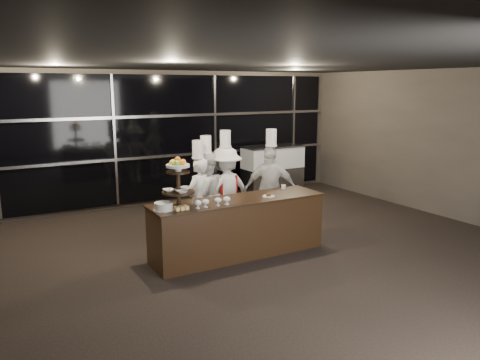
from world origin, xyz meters
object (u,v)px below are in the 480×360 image
buffet_counter (238,227)px  chef_b (206,194)px  display_stand (178,179)px  chef_c (226,190)px  layer_cake (164,206)px  chef_a (199,198)px  chef_d (271,189)px  display_case (273,168)px

buffet_counter → chef_b: bearing=91.2°
display_stand → chef_c: bearing=38.7°
layer_cake → chef_a: chef_a is taller
layer_cake → buffet_counter: bearing=2.3°
display_stand → chef_a: (0.76, 0.98, -0.57)m
chef_c → chef_d: (0.74, -0.35, 0.01)m
chef_b → chef_d: chef_d is taller
chef_b → chef_c: bearing=-4.4°
chef_b → display_case: bearing=36.6°
chef_a → chef_c: chef_c is taller
chef_d → display_case: bearing=55.6°
chef_a → layer_cake: bearing=-134.8°
chef_a → chef_d: 1.35m
layer_cake → display_case: display_case is taller
buffet_counter → display_stand: (-1.00, -0.00, 0.87)m
buffet_counter → chef_a: 1.05m
display_stand → display_case: bearing=40.2°
chef_a → chef_c: 0.59m
chef_a → chef_d: (1.32, -0.24, 0.06)m
display_case → chef_c: (-2.40, -2.09, 0.12)m
display_stand → chef_d: chef_d is taller
layer_cake → chef_b: bearing=43.3°
buffet_counter → chef_d: chef_d is taller
chef_a → chef_d: bearing=-10.5°
chef_c → buffet_counter: bearing=-107.8°
chef_c → layer_cake: bearing=-144.8°
chef_b → chef_d: 1.17m
layer_cake → display_case: 5.15m
layer_cake → chef_d: bearing=18.5°
display_case → chef_d: bearing=-124.4°
buffet_counter → chef_b: size_ratio=1.56×
display_stand → chef_c: chef_c is taller
display_stand → chef_d: (2.09, 0.73, -0.52)m
buffet_counter → chef_a: chef_a is taller
chef_c → display_case: bearing=41.0°
chef_b → chef_d: size_ratio=0.95×
display_case → chef_d: chef_d is taller
buffet_counter → layer_cake: layer_cake is taller
layer_cake → chef_a: 1.46m
chef_c → display_stand: bearing=-141.3°
display_stand → chef_b: bearing=48.6°
buffet_counter → layer_cake: size_ratio=9.47×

